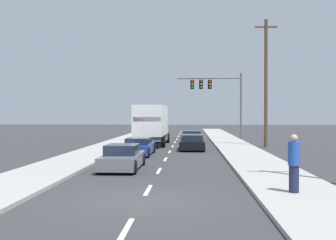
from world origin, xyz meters
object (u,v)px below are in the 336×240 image
(car_green, at_px, (192,137))
(car_black, at_px, (192,143))
(car_gray, at_px, (123,158))
(pedestrian_near_corner, at_px, (294,163))
(traffic_signal_mast, at_px, (212,89))
(car_blue, at_px, (139,147))
(box_truck, at_px, (152,122))
(utility_pole_mid, at_px, (266,82))

(car_green, height_order, car_black, car_black)
(car_gray, height_order, pedestrian_near_corner, pedestrian_near_corner)
(car_gray, height_order, traffic_signal_mast, traffic_signal_mast)
(car_black, bearing_deg, car_green, 89.99)
(car_blue, relative_size, car_green, 0.97)
(car_green, height_order, traffic_signal_mast, traffic_signal_mast)
(box_truck, height_order, car_blue, box_truck)
(car_gray, distance_m, pedestrian_near_corner, 9.23)
(box_truck, xyz_separation_m, utility_pole_mid, (9.44, -1.30, 3.34))
(box_truck, relative_size, utility_pole_mid, 0.81)
(box_truck, distance_m, traffic_signal_mast, 10.58)
(car_black, relative_size, traffic_signal_mast, 0.66)
(car_blue, relative_size, car_black, 0.99)
(car_green, bearing_deg, box_truck, -136.29)
(car_blue, height_order, utility_pole_mid, utility_pole_mid)
(car_blue, distance_m, utility_pole_mid, 12.82)
(box_truck, distance_m, utility_pole_mid, 10.10)
(box_truck, xyz_separation_m, car_black, (3.42, -4.20, -1.46))
(car_black, distance_m, traffic_signal_mast, 13.63)
(car_blue, bearing_deg, utility_pole_mid, 36.65)
(car_green, relative_size, car_black, 1.02)
(car_green, xyz_separation_m, traffic_signal_mast, (2.12, 5.10, 4.80))
(traffic_signal_mast, bearing_deg, utility_pole_mid, -68.07)
(box_truck, xyz_separation_m, car_green, (3.42, 3.27, -1.47))
(car_black, relative_size, pedestrian_near_corner, 2.44)
(car_gray, bearing_deg, car_blue, 90.71)
(pedestrian_near_corner, bearing_deg, car_gray, 136.33)
(box_truck, relative_size, car_gray, 1.88)
(car_gray, height_order, utility_pole_mid, utility_pole_mid)
(car_green, bearing_deg, car_blue, -106.80)
(box_truck, xyz_separation_m, pedestrian_near_corner, (6.65, -21.80, -0.91))
(car_gray, relative_size, utility_pole_mid, 0.43)
(utility_pole_mid, bearing_deg, pedestrian_near_corner, -97.75)
(utility_pole_mid, bearing_deg, car_green, 142.76)
(box_truck, bearing_deg, pedestrian_near_corner, -73.04)
(box_truck, distance_m, car_gray, 15.51)
(box_truck, relative_size, car_green, 1.79)
(traffic_signal_mast, height_order, utility_pole_mid, utility_pole_mid)
(car_gray, relative_size, car_green, 0.95)
(car_blue, bearing_deg, car_black, 49.98)
(box_truck, distance_m, car_green, 4.96)
(box_truck, height_order, car_black, box_truck)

